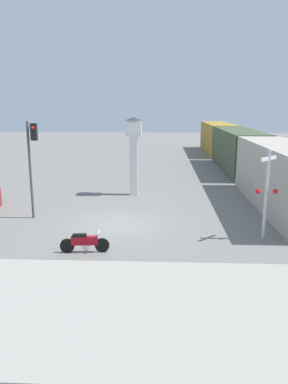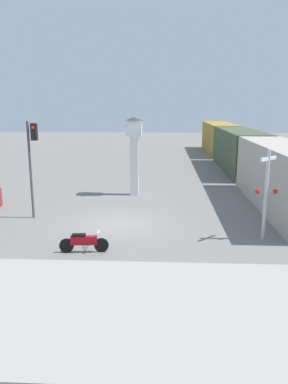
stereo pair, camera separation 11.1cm
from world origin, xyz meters
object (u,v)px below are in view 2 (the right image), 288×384
object	(u,v)px
clock_tower	(134,144)
freight_train	(240,150)
motorcycle	(84,242)
traffic_light	(32,153)
railroad_crossing_signal	(266,192)

from	to	relation	value
clock_tower	freight_train	world-z (taller)	clock_tower
motorcycle	traffic_light	xyz separation A→B (m)	(-3.30, 4.31, 2.83)
motorcycle	clock_tower	bearing A→B (deg)	77.77
traffic_light	clock_tower	bearing A→B (deg)	48.82
railroad_crossing_signal	clock_tower	bearing A→B (deg)	127.82
motorcycle	traffic_light	bearing A→B (deg)	122.42
clock_tower	traffic_light	world-z (taller)	clock_tower
traffic_light	motorcycle	bearing A→B (deg)	-52.59
motorcycle	clock_tower	size ratio (longest dim) A/B	0.39
traffic_light	railroad_crossing_signal	bearing A→B (deg)	-13.63
freight_train	motorcycle	bearing A→B (deg)	-116.58
freight_train	clock_tower	bearing A→B (deg)	-131.12
freight_train	traffic_light	size ratio (longest dim) A/B	7.56
clock_tower	traffic_light	distance (m)	6.84
clock_tower	railroad_crossing_signal	distance (m)	9.79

